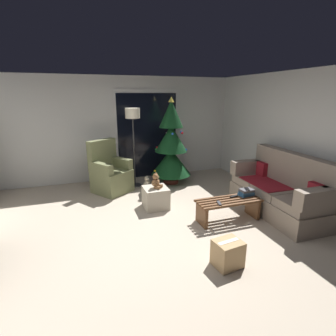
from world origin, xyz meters
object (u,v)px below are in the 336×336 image
(couch, at_px, (280,191))
(teddy_bear_chestnut, at_px, (156,182))
(remote_black, at_px, (234,196))
(cardboard_box_taped_mid_floor, at_px, (228,253))
(remote_graphite, at_px, (219,203))
(coffee_table, at_px, (228,206))
(ottoman, at_px, (156,198))
(armchair, at_px, (110,174))
(book_stack, at_px, (246,192))
(floor_lamp, at_px, (133,121))
(cell_phone, at_px, (247,189))
(teddy_bear_cream_by_tree, at_px, (147,183))
(christmas_tree, at_px, (171,146))

(couch, bearing_deg, teddy_bear_chestnut, 156.63)
(remote_black, bearing_deg, cardboard_box_taped_mid_floor, 132.04)
(remote_black, bearing_deg, remote_graphite, 101.38)
(couch, bearing_deg, remote_graphite, -175.57)
(teddy_bear_chestnut, height_order, cardboard_box_taped_mid_floor, teddy_bear_chestnut)
(coffee_table, bearing_deg, ottoman, 138.62)
(remote_black, bearing_deg, teddy_bear_chestnut, 41.97)
(remote_graphite, bearing_deg, armchair, -41.40)
(ottoman, bearing_deg, cardboard_box_taped_mid_floor, -79.40)
(teddy_bear_chestnut, bearing_deg, book_stack, -30.53)
(remote_black, bearing_deg, armchair, 30.59)
(floor_lamp, relative_size, cardboard_box_taped_mid_floor, 4.85)
(coffee_table, height_order, cell_phone, cell_phone)
(couch, xyz_separation_m, coffee_table, (-1.04, -0.00, -0.15))
(couch, distance_m, floor_lamp, 3.30)
(floor_lamp, bearing_deg, ottoman, -84.76)
(cell_phone, bearing_deg, ottoman, 171.41)
(coffee_table, xyz_separation_m, floor_lamp, (-1.14, 2.22, 1.25))
(coffee_table, xyz_separation_m, book_stack, (0.39, 0.07, 0.18))
(cell_phone, relative_size, floor_lamp, 0.08)
(remote_black, bearing_deg, ottoman, 41.92)
(floor_lamp, bearing_deg, cell_phone, -54.99)
(remote_black, xyz_separation_m, remote_graphite, (-0.38, -0.17, 0.00))
(cardboard_box_taped_mid_floor, bearing_deg, book_stack, 47.29)
(armchair, xyz_separation_m, ottoman, (0.70, -1.15, -0.20))
(remote_black, bearing_deg, cell_phone, -108.13)
(teddy_bear_cream_by_tree, relative_size, cardboard_box_taped_mid_floor, 0.77)
(armchair, bearing_deg, remote_graphite, -55.34)
(armchair, bearing_deg, teddy_bear_chestnut, -58.37)
(cell_phone, relative_size, teddy_bear_chestnut, 0.50)
(remote_graphite, relative_size, ottoman, 0.35)
(remote_graphite, bearing_deg, book_stack, -151.38)
(christmas_tree, xyz_separation_m, cardboard_box_taped_mid_floor, (-0.38, -3.20, -0.73))
(book_stack, xyz_separation_m, floor_lamp, (-1.52, 2.15, 1.07))
(remote_graphite, relative_size, book_stack, 0.56)
(christmas_tree, distance_m, teddy_bear_chestnut, 1.51)
(cardboard_box_taped_mid_floor, bearing_deg, cell_phone, 47.04)
(floor_lamp, relative_size, teddy_bear_cream_by_tree, 6.25)
(cell_phone, distance_m, cardboard_box_taped_mid_floor, 1.55)
(armchair, height_order, floor_lamp, floor_lamp)
(couch, distance_m, christmas_tree, 2.56)
(teddy_bear_chestnut, bearing_deg, ottoman, 138.62)
(teddy_bear_cream_by_tree, xyz_separation_m, cardboard_box_taped_mid_floor, (0.26, -3.02, 0.05))
(couch, relative_size, armchair, 1.74)
(teddy_bear_chestnut, bearing_deg, cardboard_box_taped_mid_floor, -79.59)
(armchair, xyz_separation_m, teddy_bear_cream_by_tree, (0.81, -0.07, -0.28))
(coffee_table, xyz_separation_m, remote_graphite, (-0.24, -0.10, 0.13))
(floor_lamp, bearing_deg, remote_graphite, -68.84)
(christmas_tree, xyz_separation_m, ottoman, (-0.75, -1.25, -0.70))
(coffee_table, bearing_deg, teddy_bear_cream_by_tree, 114.83)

